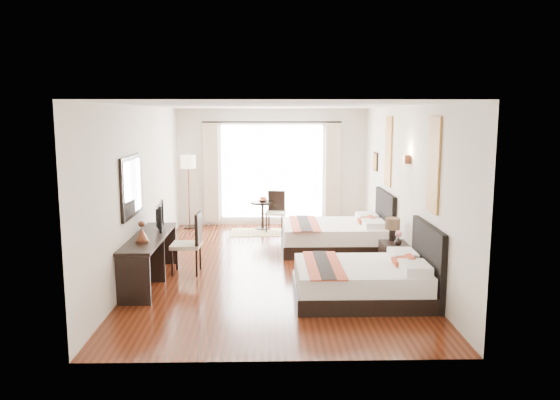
{
  "coord_description": "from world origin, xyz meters",
  "views": [
    {
      "loc": [
        -0.11,
        -9.33,
        2.65
      ],
      "look_at": [
        0.11,
        0.38,
        1.13
      ],
      "focal_mm": 35.0,
      "sensor_mm": 36.0,
      "label": 1
    }
  ],
  "objects_px": {
    "bed_near": "(367,280)",
    "bed_far": "(338,235)",
    "vase": "(398,242)",
    "fruit_bowl": "(263,201)",
    "side_table": "(263,216)",
    "television": "(156,216)",
    "console_desk": "(150,259)",
    "nightstand": "(394,257)",
    "floor_lamp": "(188,166)",
    "table_lamp": "(392,225)",
    "desk_chair": "(188,255)",
    "window_chair": "(276,219)"
  },
  "relations": [
    {
      "from": "vase",
      "to": "console_desk",
      "type": "distance_m",
      "value": 4.07
    },
    {
      "from": "floor_lamp",
      "to": "fruit_bowl",
      "type": "relative_size",
      "value": 7.53
    },
    {
      "from": "vase",
      "to": "bed_near",
      "type": "bearing_deg",
      "value": -121.67
    },
    {
      "from": "nightstand",
      "to": "television",
      "type": "relative_size",
      "value": 0.69
    },
    {
      "from": "bed_far",
      "to": "desk_chair",
      "type": "relative_size",
      "value": 2.0
    },
    {
      "from": "table_lamp",
      "to": "window_chair",
      "type": "bearing_deg",
      "value": 121.41
    },
    {
      "from": "side_table",
      "to": "nightstand",
      "type": "bearing_deg",
      "value": -57.61
    },
    {
      "from": "side_table",
      "to": "television",
      "type": "bearing_deg",
      "value": -116.59
    },
    {
      "from": "floor_lamp",
      "to": "fruit_bowl",
      "type": "bearing_deg",
      "value": -6.49
    },
    {
      "from": "desk_chair",
      "to": "window_chair",
      "type": "relative_size",
      "value": 1.13
    },
    {
      "from": "fruit_bowl",
      "to": "bed_near",
      "type": "bearing_deg",
      "value": -72.54
    },
    {
      "from": "bed_near",
      "to": "table_lamp",
      "type": "xyz_separation_m",
      "value": [
        0.7,
        1.5,
        0.49
      ]
    },
    {
      "from": "vase",
      "to": "fruit_bowl",
      "type": "relative_size",
      "value": 0.58
    },
    {
      "from": "nightstand",
      "to": "floor_lamp",
      "type": "xyz_separation_m",
      "value": [
        -3.98,
        3.74,
        1.21
      ]
    },
    {
      "from": "bed_far",
      "to": "television",
      "type": "distance_m",
      "value": 3.63
    },
    {
      "from": "table_lamp",
      "to": "desk_chair",
      "type": "relative_size",
      "value": 0.4
    },
    {
      "from": "bed_far",
      "to": "vase",
      "type": "distance_m",
      "value": 1.9
    },
    {
      "from": "television",
      "to": "floor_lamp",
      "type": "height_order",
      "value": "floor_lamp"
    },
    {
      "from": "vase",
      "to": "console_desk",
      "type": "relative_size",
      "value": 0.06
    },
    {
      "from": "bed_near",
      "to": "floor_lamp",
      "type": "xyz_separation_m",
      "value": [
        -3.28,
        5.08,
        1.18
      ]
    },
    {
      "from": "nightstand",
      "to": "television",
      "type": "height_order",
      "value": "television"
    },
    {
      "from": "table_lamp",
      "to": "vase",
      "type": "distance_m",
      "value": 0.37
    },
    {
      "from": "bed_near",
      "to": "bed_far",
      "type": "xyz_separation_m",
      "value": [
        -0.05,
        2.9,
        0.02
      ]
    },
    {
      "from": "vase",
      "to": "window_chair",
      "type": "xyz_separation_m",
      "value": [
        -1.99,
        3.51,
        -0.29
      ]
    },
    {
      "from": "nightstand",
      "to": "floor_lamp",
      "type": "bearing_deg",
      "value": 136.83
    },
    {
      "from": "bed_far",
      "to": "floor_lamp",
      "type": "relative_size",
      "value": 1.2
    },
    {
      "from": "vase",
      "to": "console_desk",
      "type": "xyz_separation_m",
      "value": [
        -4.05,
        -0.32,
        -0.19
      ]
    },
    {
      "from": "fruit_bowl",
      "to": "floor_lamp",
      "type": "bearing_deg",
      "value": 173.51
    },
    {
      "from": "television",
      "to": "side_table",
      "type": "distance_m",
      "value": 3.95
    },
    {
      "from": "console_desk",
      "to": "window_chair",
      "type": "height_order",
      "value": "window_chair"
    },
    {
      "from": "side_table",
      "to": "fruit_bowl",
      "type": "bearing_deg",
      "value": -52.83
    },
    {
      "from": "bed_near",
      "to": "bed_far",
      "type": "height_order",
      "value": "bed_far"
    },
    {
      "from": "fruit_bowl",
      "to": "console_desk",
      "type": "bearing_deg",
      "value": -113.91
    },
    {
      "from": "window_chair",
      "to": "table_lamp",
      "type": "bearing_deg",
      "value": 41.07
    },
    {
      "from": "television",
      "to": "desk_chair",
      "type": "height_order",
      "value": "television"
    },
    {
      "from": "side_table",
      "to": "fruit_bowl",
      "type": "xyz_separation_m",
      "value": [
        0.02,
        -0.02,
        0.35
      ]
    },
    {
      "from": "nightstand",
      "to": "side_table",
      "type": "distance_m",
      "value": 4.21
    },
    {
      "from": "bed_far",
      "to": "television",
      "type": "relative_size",
      "value": 2.7
    },
    {
      "from": "bed_far",
      "to": "desk_chair",
      "type": "bearing_deg",
      "value": -150.8
    },
    {
      "from": "television",
      "to": "nightstand",
      "type": "bearing_deg",
      "value": -99.1
    },
    {
      "from": "television",
      "to": "floor_lamp",
      "type": "distance_m",
      "value": 3.69
    },
    {
      "from": "table_lamp",
      "to": "side_table",
      "type": "height_order",
      "value": "table_lamp"
    },
    {
      "from": "console_desk",
      "to": "vase",
      "type": "bearing_deg",
      "value": 4.49
    },
    {
      "from": "vase",
      "to": "side_table",
      "type": "relative_size",
      "value": 0.2
    },
    {
      "from": "nightstand",
      "to": "desk_chair",
      "type": "height_order",
      "value": "desk_chair"
    },
    {
      "from": "nightstand",
      "to": "table_lamp",
      "type": "relative_size",
      "value": 1.3
    },
    {
      "from": "nightstand",
      "to": "side_table",
      "type": "relative_size",
      "value": 0.81
    },
    {
      "from": "vase",
      "to": "floor_lamp",
      "type": "height_order",
      "value": "floor_lamp"
    },
    {
      "from": "side_table",
      "to": "vase",
      "type": "bearing_deg",
      "value": -58.4
    },
    {
      "from": "console_desk",
      "to": "side_table",
      "type": "xyz_separation_m",
      "value": [
        1.76,
        4.03,
        -0.05
      ]
    }
  ]
}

